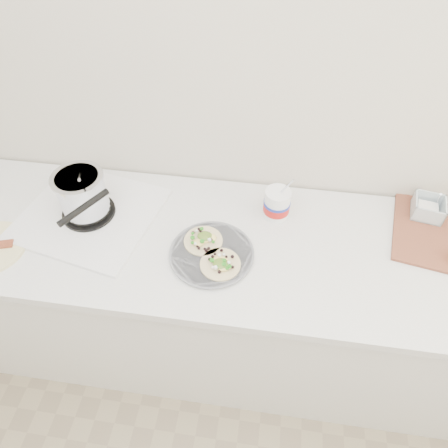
# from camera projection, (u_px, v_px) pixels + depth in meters

# --- Properties ---
(counter) EXTENTS (2.44, 0.66, 0.90)m
(counter) POSITION_uv_depth(u_px,v_px,m) (230.00, 302.00, 1.80)
(counter) COLOR silver
(counter) RESTS_ON ground
(stove) EXTENTS (0.57, 0.54, 0.24)m
(stove) POSITION_uv_depth(u_px,v_px,m) (85.00, 201.00, 1.49)
(stove) COLOR silver
(stove) RESTS_ON counter
(taco_plate) EXTENTS (0.30, 0.30, 0.04)m
(taco_plate) POSITION_uv_depth(u_px,v_px,m) (212.00, 252.00, 1.40)
(taco_plate) COLOR slate
(taco_plate) RESTS_ON counter
(tub) EXTENTS (0.10, 0.10, 0.23)m
(tub) POSITION_uv_depth(u_px,v_px,m) (278.00, 202.00, 1.50)
(tub) COLOR white
(tub) RESTS_ON counter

